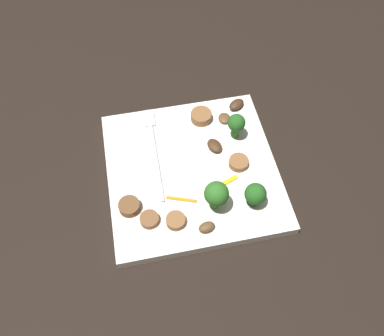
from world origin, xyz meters
TOP-DOWN VIEW (x-y plane):
  - ground_plane at (0.00, 0.00)m, footprint 1.40×1.40m
  - plate at (0.00, 0.00)m, footprint 0.26×0.26m
  - fork at (0.05, 0.05)m, footprint 0.18×0.02m
  - broccoli_floret_0 at (-0.08, -0.08)m, footprint 0.03×0.03m
  - broccoli_floret_1 at (-0.07, -0.02)m, footprint 0.04×0.04m
  - broccoli_floret_2 at (0.05, -0.08)m, footprint 0.03×0.03m
  - sausage_slice_0 at (-0.09, 0.04)m, footprint 0.04×0.04m
  - sausage_slice_1 at (0.09, -0.03)m, footprint 0.04×0.04m
  - sausage_slice_2 at (-0.01, -0.07)m, footprint 0.03×0.03m
  - sausage_slice_3 at (-0.05, 0.10)m, footprint 0.04×0.04m
  - sausage_slice_4 at (-0.08, 0.08)m, footprint 0.04×0.04m
  - mushroom_0 at (0.11, -0.10)m, footprint 0.03×0.04m
  - mushroom_1 at (-0.10, 0.00)m, footprint 0.02×0.03m
  - mushroom_2 at (0.03, -0.04)m, footprint 0.03×0.03m
  - mushroom_3 at (0.08, -0.07)m, footprint 0.02×0.02m
  - pepper_strip_0 at (-0.04, -0.05)m, footprint 0.02×0.04m
  - pepper_strip_2 at (-0.05, 0.03)m, footprint 0.02×0.04m

SIDE VIEW (x-z plane):
  - ground_plane at x=0.00m, z-range 0.00..0.00m
  - plate at x=0.00m, z-range 0.00..0.02m
  - pepper_strip_2 at x=-0.05m, z-range 0.02..0.02m
  - fork at x=0.05m, z-range 0.02..0.02m
  - pepper_strip_0 at x=-0.04m, z-range 0.02..0.02m
  - mushroom_3 at x=0.08m, z-range 0.02..0.03m
  - sausage_slice_4 at x=-0.08m, z-range 0.02..0.03m
  - mushroom_2 at x=0.03m, z-range 0.02..0.03m
  - mushroom_1 at x=-0.10m, z-range 0.02..0.03m
  - sausage_slice_2 at x=-0.01m, z-range 0.02..0.03m
  - sausage_slice_0 at x=-0.09m, z-range 0.02..0.03m
  - mushroom_0 at x=0.11m, z-range 0.02..0.03m
  - sausage_slice_3 at x=-0.05m, z-range 0.02..0.03m
  - sausage_slice_1 at x=0.09m, z-range 0.02..0.03m
  - broccoli_floret_0 at x=-0.08m, z-range 0.02..0.06m
  - broccoli_floret_2 at x=0.05m, z-range 0.02..0.07m
  - broccoli_floret_1 at x=-0.07m, z-range 0.03..0.08m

